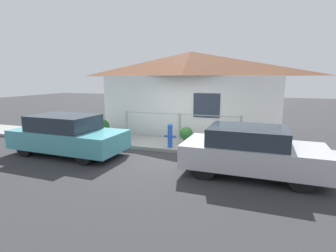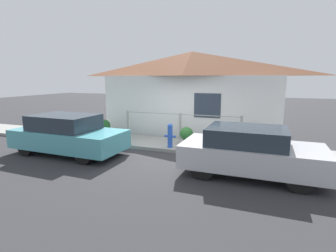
{
  "view_description": "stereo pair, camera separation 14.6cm",
  "coord_description": "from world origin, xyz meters",
  "px_view_note": "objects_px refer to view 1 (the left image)",
  "views": [
    {
      "loc": [
        2.96,
        -8.44,
        2.6
      ],
      "look_at": [
        -0.04,
        0.3,
        0.9
      ],
      "focal_mm": 28.0,
      "sensor_mm": 36.0,
      "label": 1
    },
    {
      "loc": [
        3.1,
        -8.39,
        2.6
      ],
      "look_at": [
        -0.04,
        0.3,
        0.9
      ],
      "focal_mm": 28.0,
      "sensor_mm": 36.0,
      "label": 2
    }
  ],
  "objects_px": {
    "car_left": "(67,135)",
    "fire_hydrant": "(170,135)",
    "potted_plant_near_hydrant": "(186,134)",
    "car_right": "(251,151)",
    "potted_plant_by_fence": "(103,127)"
  },
  "relations": [
    {
      "from": "car_left",
      "to": "fire_hydrant",
      "type": "xyz_separation_m",
      "value": [
        3.19,
        1.55,
        -0.1
      ]
    },
    {
      "from": "car_left",
      "to": "fire_hydrant",
      "type": "distance_m",
      "value": 3.55
    },
    {
      "from": "fire_hydrant",
      "to": "potted_plant_near_hydrant",
      "type": "xyz_separation_m",
      "value": [
        0.41,
        0.73,
        -0.09
      ]
    },
    {
      "from": "car_left",
      "to": "car_right",
      "type": "distance_m",
      "value": 6.02
    },
    {
      "from": "car_left",
      "to": "potted_plant_near_hydrant",
      "type": "xyz_separation_m",
      "value": [
        3.6,
        2.28,
        -0.19
      ]
    },
    {
      "from": "potted_plant_by_fence",
      "to": "car_left",
      "type": "bearing_deg",
      "value": -83.22
    },
    {
      "from": "car_right",
      "to": "potted_plant_by_fence",
      "type": "distance_m",
      "value": 6.88
    },
    {
      "from": "car_left",
      "to": "car_right",
      "type": "xyz_separation_m",
      "value": [
        6.02,
        -0.0,
        -0.01
      ]
    },
    {
      "from": "car_right",
      "to": "potted_plant_near_hydrant",
      "type": "xyz_separation_m",
      "value": [
        -2.42,
        2.28,
        -0.18
      ]
    },
    {
      "from": "car_right",
      "to": "potted_plant_near_hydrant",
      "type": "height_order",
      "value": "car_right"
    },
    {
      "from": "car_right",
      "to": "potted_plant_by_fence",
      "type": "relative_size",
      "value": 5.58
    },
    {
      "from": "car_left",
      "to": "fire_hydrant",
      "type": "bearing_deg",
      "value": 28.03
    },
    {
      "from": "car_left",
      "to": "car_right",
      "type": "bearing_deg",
      "value": 2.09
    },
    {
      "from": "car_left",
      "to": "potted_plant_near_hydrant",
      "type": "distance_m",
      "value": 4.26
    },
    {
      "from": "potted_plant_near_hydrant",
      "to": "potted_plant_by_fence",
      "type": "height_order",
      "value": "potted_plant_by_fence"
    }
  ]
}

